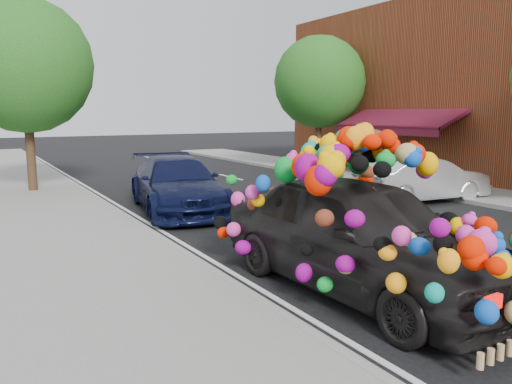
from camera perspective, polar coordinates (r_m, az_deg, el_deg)
ground at (r=9.95m, az=5.20°, el=-6.02°), size 100.00×100.00×0.00m
sidewalk at (r=8.31m, az=-20.08°, el=-9.18°), size 4.00×60.00×0.12m
kerb at (r=8.83m, az=-7.44°, el=-7.59°), size 0.15×60.00×0.13m
footpath_far at (r=17.71m, az=21.41°, el=0.25°), size 3.00×40.00×0.12m
lane_markings at (r=12.34m, az=18.98°, el=-3.49°), size 6.00×50.00×0.01m
tree_near_sidewalk at (r=17.46m, az=-24.94°, el=12.97°), size 4.20×4.20×6.13m
tree_far_b at (r=22.45m, az=7.23°, el=12.34°), size 4.00×4.00×5.90m
plush_art_car at (r=7.33m, az=11.89°, el=-1.93°), size 2.56×5.25×2.34m
navy_sedan at (r=13.33m, az=-9.01°, el=0.89°), size 2.80×5.17×1.42m
silver_hatchback at (r=15.27m, az=18.47°, el=1.39°), size 4.18×1.85×1.33m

